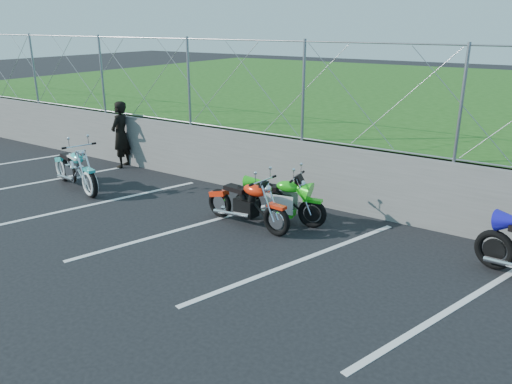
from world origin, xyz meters
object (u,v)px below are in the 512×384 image
Objects in this scene: sportbike_green at (281,202)px; person_standing at (121,135)px; naked_orange at (248,205)px; cruiser_turquoise at (76,171)px.

person_standing is at bearing 159.99° from sportbike_green.
naked_orange is at bearing -137.73° from sportbike_green.
cruiser_turquoise is 2.00m from person_standing.
sportbike_green is (0.40, 0.50, -0.00)m from naked_orange.
person_standing reaches higher than sportbike_green.
person_standing is (-0.58, 1.87, 0.42)m from cruiser_turquoise.
cruiser_turquoise is at bearing -0.13° from person_standing.
cruiser_turquoise is 1.26× the size of person_standing.
naked_orange is 0.64m from sportbike_green.
cruiser_turquoise is at bearing -179.40° from sportbike_green.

